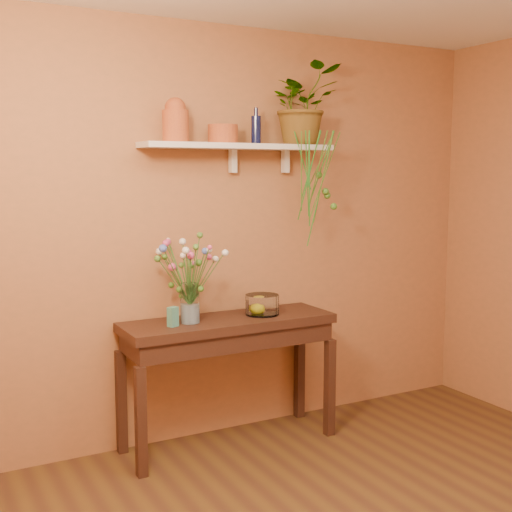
{
  "coord_description": "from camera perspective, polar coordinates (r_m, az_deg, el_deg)",
  "views": [
    {
      "loc": [
        -1.9,
        -1.99,
        1.76
      ],
      "look_at": [
        0.0,
        1.55,
        1.25
      ],
      "focal_mm": 46.76,
      "sensor_mm": 36.0,
      "label": 1
    }
  ],
  "objects": [
    {
      "name": "room",
      "position": [
        2.78,
        15.28,
        -1.49
      ],
      "size": [
        4.04,
        4.04,
        2.7
      ],
      "color": "#523718",
      "rests_on": "ground"
    },
    {
      "name": "sideboard",
      "position": [
        4.29,
        -2.36,
        -6.91
      ],
      "size": [
        1.37,
        0.44,
        0.83
      ],
      "color": "#3E2115",
      "rests_on": "ground"
    },
    {
      "name": "wall_shelf",
      "position": [
        4.33,
        -1.34,
        9.29
      ],
      "size": [
        1.3,
        0.24,
        0.19
      ],
      "color": "white",
      "rests_on": "room"
    },
    {
      "name": "terracotta_jug",
      "position": [
        4.13,
        -6.91,
        11.42
      ],
      "size": [
        0.21,
        0.21,
        0.27
      ],
      "color": "#B6571E",
      "rests_on": "wall_shelf"
    },
    {
      "name": "terracotta_pot",
      "position": [
        4.27,
        -2.85,
        10.39
      ],
      "size": [
        0.22,
        0.22,
        0.12
      ],
      "primitive_type": "cylinder",
      "rotation": [
        0.0,
        0.0,
        0.2
      ],
      "color": "#B6571E",
      "rests_on": "wall_shelf"
    },
    {
      "name": "blue_bottle",
      "position": [
        4.39,
        0.0,
        10.79
      ],
      "size": [
        0.08,
        0.08,
        0.23
      ],
      "color": "#0D1238",
      "rests_on": "wall_shelf"
    },
    {
      "name": "spider_plant",
      "position": [
        4.57,
        3.99,
        12.77
      ],
      "size": [
        0.48,
        0.42,
        0.53
      ],
      "primitive_type": "imported",
      "rotation": [
        0.0,
        0.0,
        0.02
      ],
      "color": "#407222",
      "rests_on": "wall_shelf"
    },
    {
      "name": "plant_fronds",
      "position": [
        4.44,
        5.53,
        6.26
      ],
      "size": [
        0.31,
        0.29,
        0.76
      ],
      "color": "#407222",
      "rests_on": "wall_shelf"
    },
    {
      "name": "glass_vase",
      "position": [
        4.13,
        -5.67,
        -4.28
      ],
      "size": [
        0.12,
        0.12,
        0.25
      ],
      "color": "white",
      "rests_on": "sideboard"
    },
    {
      "name": "bouquet",
      "position": [
        4.08,
        -5.96,
        -0.52
      ],
      "size": [
        0.41,
        0.45,
        0.44
      ],
      "color": "#386B28",
      "rests_on": "glass_vase"
    },
    {
      "name": "glass_bowl",
      "position": [
        4.36,
        0.53,
        -4.24
      ],
      "size": [
        0.22,
        0.22,
        0.13
      ],
      "color": "white",
      "rests_on": "sideboard"
    },
    {
      "name": "lemon",
      "position": [
        4.36,
        0.24,
        -4.48
      ],
      "size": [
        0.07,
        0.07,
        0.07
      ],
      "primitive_type": "sphere",
      "color": "#FFF51C",
      "rests_on": "glass_bowl"
    },
    {
      "name": "carton",
      "position": [
        4.06,
        -7.13,
        -5.18
      ],
      "size": [
        0.07,
        0.07,
        0.12
      ],
      "primitive_type": "cube",
      "rotation": [
        0.0,
        0.0,
        0.43
      ],
      "color": "teal",
      "rests_on": "sideboard"
    }
  ]
}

